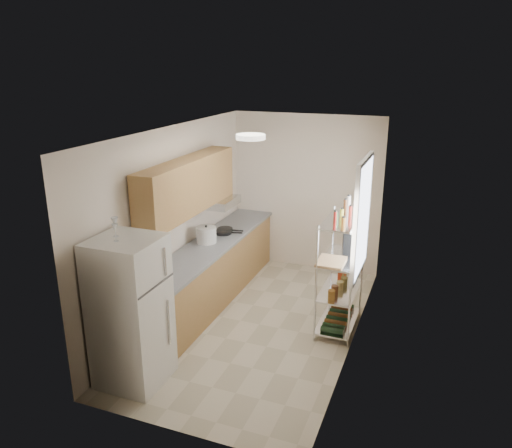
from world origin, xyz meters
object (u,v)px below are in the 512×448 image
Objects in this scene: cutting_board at (331,262)px; rice_cooker at (206,235)px; frying_pan_large at (223,232)px; espresso_machine at (349,239)px; refrigerator at (131,312)px.

rice_cooker is at bearing 168.82° from cutting_board.
frying_pan_large is 0.89× the size of espresso_machine.
rice_cooker is 2.03m from espresso_machine.
frying_pan_large is (0.06, 0.44, -0.09)m from rice_cooker.
espresso_machine reaches higher than frying_pan_large.
refrigerator is 5.83× the size of rice_cooker.
cutting_board is at bearing -11.18° from rice_cooker.
refrigerator is 2.50m from frying_pan_large.
refrigerator reaches higher than frying_pan_large.
espresso_machine reaches higher than rice_cooker.
refrigerator is 3.91× the size of cutting_board.
cutting_board is 0.59m from espresso_machine.
refrigerator is 2.47m from cutting_board.
refrigerator is at bearing -143.27° from espresso_machine.
espresso_machine is at bearing 5.24° from rice_cooker.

